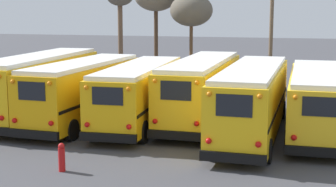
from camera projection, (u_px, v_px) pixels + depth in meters
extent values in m
plane|color=#424247|center=(169.00, 125.00, 25.56)|extent=(160.00, 160.00, 0.00)
cube|color=yellow|center=(40.00, 85.00, 27.04)|extent=(2.78, 10.46, 2.78)
cube|color=white|center=(38.00, 57.00, 26.80)|extent=(2.57, 10.04, 0.20)
sphere|color=red|center=(1.00, 118.00, 21.90)|extent=(0.22, 0.22, 0.22)
cube|color=black|center=(19.00, 88.00, 27.36)|extent=(0.37, 10.17, 0.14)
cube|color=black|center=(61.00, 90.00, 26.79)|extent=(0.37, 10.17, 0.14)
cylinder|color=black|center=(54.00, 96.00, 31.24)|extent=(0.31, 0.98, 0.97)
cylinder|color=black|center=(89.00, 97.00, 30.72)|extent=(0.31, 0.98, 0.97)
cylinder|color=black|center=(23.00, 126.00, 23.25)|extent=(0.31, 0.98, 0.97)
cube|color=#E5A00C|center=(84.00, 91.00, 25.73)|extent=(2.70, 9.37, 2.59)
cube|color=white|center=(83.00, 63.00, 25.50)|extent=(2.50, 9.00, 0.20)
cube|color=black|center=(33.00, 134.00, 21.51)|extent=(2.38, 0.30, 0.36)
cube|color=black|center=(32.00, 91.00, 21.24)|extent=(1.28, 0.08, 0.78)
sphere|color=red|center=(14.00, 121.00, 21.68)|extent=(0.22, 0.22, 0.22)
sphere|color=orange|center=(13.00, 82.00, 21.41)|extent=(0.18, 0.18, 0.18)
sphere|color=red|center=(51.00, 123.00, 21.15)|extent=(0.22, 0.22, 0.22)
sphere|color=orange|center=(49.00, 83.00, 20.88)|extent=(0.18, 0.18, 0.18)
cube|color=black|center=(63.00, 94.00, 26.12)|extent=(0.40, 9.09, 0.14)
cube|color=black|center=(105.00, 96.00, 25.41)|extent=(0.40, 9.09, 0.14)
cylinder|color=black|center=(94.00, 101.00, 29.39)|extent=(0.32, 0.97, 0.96)
cylinder|color=black|center=(129.00, 103.00, 28.73)|extent=(0.32, 0.97, 0.96)
cylinder|color=black|center=(29.00, 126.00, 23.10)|extent=(0.32, 0.97, 0.96)
cylinder|color=black|center=(72.00, 130.00, 22.45)|extent=(0.32, 0.97, 0.96)
cube|color=#EAAA0F|center=(140.00, 93.00, 25.46)|extent=(2.87, 9.83, 2.43)
cube|color=white|center=(140.00, 67.00, 25.25)|extent=(2.66, 9.43, 0.20)
cube|color=black|center=(108.00, 137.00, 20.92)|extent=(2.43, 0.32, 0.36)
cube|color=black|center=(107.00, 96.00, 20.66)|extent=(1.31, 0.10, 0.73)
sphere|color=red|center=(87.00, 125.00, 21.02)|extent=(0.22, 0.22, 0.22)
sphere|color=orange|center=(86.00, 87.00, 20.77)|extent=(0.18, 0.18, 0.18)
sphere|color=red|center=(129.00, 127.00, 20.64)|extent=(0.22, 0.22, 0.22)
sphere|color=orange|center=(128.00, 89.00, 20.38)|extent=(0.18, 0.18, 0.18)
cube|color=black|center=(117.00, 96.00, 25.75)|extent=(0.51, 9.51, 0.14)
cube|color=black|center=(164.00, 98.00, 25.24)|extent=(0.51, 9.51, 0.14)
cylinder|color=black|center=(138.00, 101.00, 29.30)|extent=(0.33, 1.02, 1.01)
cylinder|color=black|center=(177.00, 103.00, 28.83)|extent=(0.33, 1.02, 1.01)
cylinder|color=black|center=(94.00, 129.00, 22.45)|extent=(0.33, 1.02, 1.01)
cylinder|color=black|center=(143.00, 132.00, 21.97)|extent=(0.33, 1.02, 1.01)
cube|color=yellow|center=(202.00, 89.00, 26.04)|extent=(2.37, 10.35, 2.64)
cube|color=white|center=(202.00, 61.00, 25.81)|extent=(2.18, 9.94, 0.20)
cube|color=black|center=(176.00, 135.00, 21.27)|extent=(2.41, 0.20, 0.36)
cube|color=black|center=(176.00, 91.00, 20.99)|extent=(1.30, 0.03, 0.79)
sphere|color=red|center=(155.00, 121.00, 21.40)|extent=(0.22, 0.22, 0.22)
sphere|color=orange|center=(155.00, 81.00, 21.12)|extent=(0.18, 0.18, 0.18)
sphere|color=red|center=(196.00, 124.00, 20.93)|extent=(0.22, 0.22, 0.22)
sphere|color=orange|center=(197.00, 83.00, 20.66)|extent=(0.18, 0.18, 0.18)
cube|color=black|center=(179.00, 92.00, 26.39)|extent=(0.03, 10.14, 0.14)
cube|color=black|center=(225.00, 94.00, 25.76)|extent=(0.03, 10.14, 0.14)
cylinder|color=black|center=(197.00, 98.00, 30.20)|extent=(0.28, 1.01, 1.01)
cylinder|color=black|center=(234.00, 100.00, 29.62)|extent=(0.28, 1.01, 1.01)
cylinder|color=black|center=(159.00, 127.00, 22.84)|extent=(0.28, 1.01, 1.01)
cylinder|color=black|center=(208.00, 130.00, 22.25)|extent=(0.28, 1.01, 1.01)
cube|color=yellow|center=(252.00, 100.00, 23.11)|extent=(2.46, 10.81, 2.64)
cube|color=white|center=(253.00, 69.00, 22.88)|extent=(2.27, 10.37, 0.20)
cube|color=black|center=(233.00, 158.00, 18.15)|extent=(2.39, 0.23, 0.36)
cube|color=black|center=(234.00, 106.00, 17.87)|extent=(1.29, 0.05, 0.79)
sphere|color=red|center=(209.00, 141.00, 18.29)|extent=(0.22, 0.22, 0.22)
sphere|color=orange|center=(209.00, 94.00, 18.02)|extent=(0.18, 0.18, 0.18)
sphere|color=red|center=(258.00, 145.00, 17.81)|extent=(0.22, 0.22, 0.22)
sphere|color=orange|center=(260.00, 96.00, 17.54)|extent=(0.18, 0.18, 0.18)
cube|color=black|center=(226.00, 103.00, 23.47)|extent=(0.15, 10.56, 0.14)
cube|color=black|center=(279.00, 106.00, 22.82)|extent=(0.15, 10.56, 0.14)
cylinder|color=black|center=(241.00, 108.00, 27.48)|extent=(0.29, 0.96, 0.95)
cylinder|color=black|center=(282.00, 110.00, 26.88)|extent=(0.29, 0.96, 0.95)
cylinder|color=black|center=(210.00, 147.00, 19.73)|extent=(0.29, 0.96, 0.95)
cylinder|color=black|center=(268.00, 151.00, 19.13)|extent=(0.29, 0.96, 0.95)
cube|color=yellow|center=(317.00, 101.00, 23.60)|extent=(2.59, 10.15, 2.40)
cube|color=white|center=(318.00, 73.00, 23.38)|extent=(2.39, 9.75, 0.20)
cube|color=black|center=(319.00, 152.00, 18.89)|extent=(2.50, 0.23, 0.36)
cube|color=black|center=(321.00, 107.00, 18.64)|extent=(1.35, 0.05, 0.72)
sphere|color=red|center=(294.00, 138.00, 19.04)|extent=(0.22, 0.22, 0.22)
sphere|color=orange|center=(295.00, 97.00, 18.79)|extent=(0.18, 0.18, 0.18)
cube|color=black|center=(289.00, 103.00, 23.93)|extent=(0.16, 9.92, 0.14)
cylinder|color=black|center=(292.00, 107.00, 27.64)|extent=(0.29, 0.95, 0.94)
cylinder|color=black|center=(288.00, 142.00, 20.47)|extent=(0.29, 0.95, 0.94)
cylinder|color=brown|center=(271.00, 30.00, 35.61)|extent=(0.27, 0.27, 8.47)
cylinder|color=#473323|center=(156.00, 45.00, 39.40)|extent=(0.30, 0.30, 5.84)
cylinder|color=brown|center=(191.00, 55.00, 37.34)|extent=(0.25, 0.25, 4.75)
ellipsoid|color=#5B5447|center=(191.00, 10.00, 36.81)|extent=(3.07, 3.07, 2.30)
cylinder|color=brown|center=(120.00, 38.00, 45.70)|extent=(0.43, 0.43, 6.19)
cylinder|color=#939399|center=(45.00, 82.00, 35.61)|extent=(0.06, 0.06, 1.40)
cylinder|color=#939399|center=(77.00, 83.00, 34.97)|extent=(0.06, 0.06, 1.40)
cylinder|color=#939399|center=(111.00, 85.00, 34.32)|extent=(0.06, 0.06, 1.40)
cylinder|color=#939399|center=(146.00, 86.00, 33.68)|extent=(0.06, 0.06, 1.40)
cylinder|color=#939399|center=(182.00, 88.00, 33.03)|extent=(0.06, 0.06, 1.40)
cylinder|color=#939399|center=(220.00, 89.00, 32.39)|extent=(0.06, 0.06, 1.40)
cylinder|color=#939399|center=(259.00, 91.00, 31.74)|extent=(0.06, 0.06, 1.40)
cylinder|color=#939399|center=(300.00, 93.00, 31.10)|extent=(0.06, 0.06, 1.40)
cylinder|color=#939399|center=(201.00, 77.00, 32.60)|extent=(22.06, 0.04, 0.04)
cylinder|color=#B21414|center=(62.00, 160.00, 18.21)|extent=(0.24, 0.24, 0.85)
sphere|color=#B21414|center=(61.00, 146.00, 18.13)|extent=(0.23, 0.23, 0.23)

